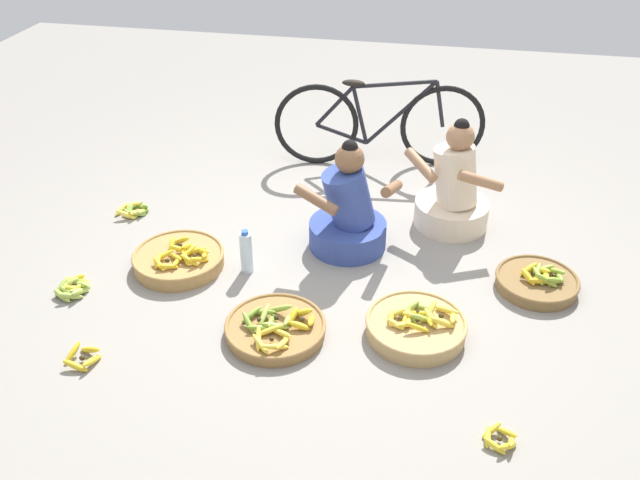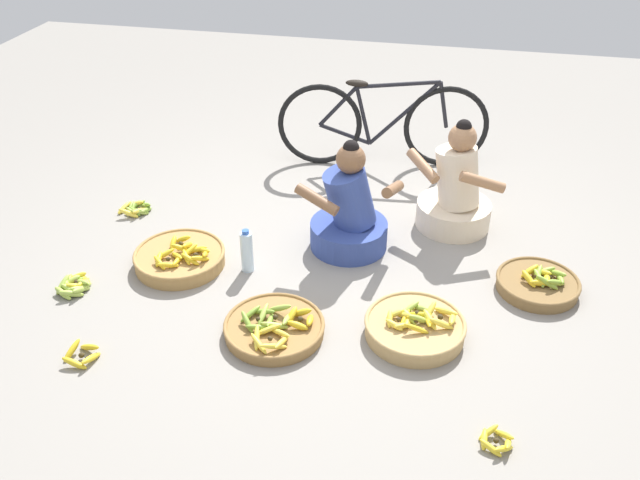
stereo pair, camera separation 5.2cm
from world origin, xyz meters
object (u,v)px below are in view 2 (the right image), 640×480
object	(u,v)px
banana_basket_back_right	(415,327)
loose_bananas_mid_left	(75,285)
vendor_woman_front	(349,215)
vendor_woman_behind	(455,193)
banana_basket_mid_right	(538,283)
loose_bananas_back_center	(137,209)
banana_basket_front_right	(180,257)
loose_bananas_back_left	(496,441)
bicycle_leaning	(382,124)
water_bottle	(247,251)
banana_basket_near_vendor	(274,327)
loose_bananas_front_left	(82,355)

from	to	relation	value
banana_basket_back_right	loose_bananas_mid_left	xyz separation A→B (m)	(-2.10, -0.02, -0.03)
vendor_woman_front	loose_bananas_mid_left	size ratio (longest dim) A/B	2.93
vendor_woman_behind	banana_basket_back_right	xyz separation A→B (m)	(-0.14, -1.24, -0.20)
banana_basket_mid_right	loose_bananas_back_center	size ratio (longest dim) A/B	2.07
banana_basket_back_right	banana_basket_front_right	distance (m)	1.60
banana_basket_front_right	loose_bananas_back_left	size ratio (longest dim) A/B	3.19
banana_basket_back_right	loose_bananas_back_left	world-z (taller)	banana_basket_back_right
banana_basket_back_right	banana_basket_mid_right	bearing A→B (deg)	39.89
loose_bananas_mid_left	bicycle_leaning	bearing A→B (deg)	52.80
loose_bananas_back_center	loose_bananas_back_left	bearing A→B (deg)	-32.40
vendor_woman_front	vendor_woman_behind	size ratio (longest dim) A/B	0.97
banana_basket_mid_right	loose_bananas_back_center	world-z (taller)	banana_basket_mid_right
loose_bananas_back_center	water_bottle	xyz separation A→B (m)	(1.02, -0.53, 0.11)
banana_basket_near_vendor	banana_basket_mid_right	world-z (taller)	same
banana_basket_mid_right	loose_bananas_front_left	distance (m)	2.70
banana_basket_mid_right	loose_bananas_back_center	xyz separation A→B (m)	(-2.83, 0.35, -0.02)
banana_basket_near_vendor	loose_bananas_mid_left	size ratio (longest dim) A/B	2.16
water_bottle	loose_bananas_back_center	bearing A→B (deg)	152.57
loose_bananas_back_left	loose_bananas_back_center	bearing A→B (deg)	147.60
vendor_woman_front	banana_basket_front_right	distance (m)	1.14
bicycle_leaning	banana_basket_mid_right	xyz separation A→B (m)	(1.19, -1.52, -0.31)
vendor_woman_front	water_bottle	distance (m)	0.72
vendor_woman_front	bicycle_leaning	world-z (taller)	vendor_woman_front
loose_bananas_back_left	loose_bananas_mid_left	size ratio (longest dim) A/B	0.70
banana_basket_front_right	loose_bananas_mid_left	xyz separation A→B (m)	(-0.54, -0.38, -0.03)
loose_bananas_mid_left	water_bottle	bearing A→B (deg)	23.27
banana_basket_near_vendor	loose_bananas_back_left	distance (m)	1.34
loose_bananas_mid_left	banana_basket_mid_right	bearing A→B (deg)	12.15
vendor_woman_behind	banana_basket_near_vendor	bearing A→B (deg)	-123.34
banana_basket_back_right	bicycle_leaning	bearing A→B (deg)	103.08
water_bottle	banana_basket_near_vendor	bearing A→B (deg)	-59.34
vendor_woman_front	loose_bananas_back_center	bearing A→B (deg)	175.86
loose_bananas_mid_left	loose_bananas_front_left	bearing A→B (deg)	-57.54
banana_basket_near_vendor	vendor_woman_behind	bearing A→B (deg)	56.66
banana_basket_front_right	water_bottle	distance (m)	0.46
vendor_woman_front	loose_bananas_back_left	world-z (taller)	vendor_woman_front
banana_basket_back_right	banana_basket_front_right	xyz separation A→B (m)	(-1.56, 0.37, -0.00)
loose_bananas_front_left	loose_bananas_back_center	world-z (taller)	same
banana_basket_mid_right	water_bottle	size ratio (longest dim) A/B	1.69
banana_basket_near_vendor	banana_basket_front_right	bearing A→B (deg)	146.11
banana_basket_front_right	vendor_woman_front	bearing A→B (deg)	23.75
banana_basket_front_right	water_bottle	size ratio (longest dim) A/B	1.96
bicycle_leaning	loose_bananas_back_left	xyz separation A→B (m)	(0.94, -2.80, -0.33)
vendor_woman_behind	loose_bananas_back_center	xyz separation A→B (m)	(-2.28, -0.31, -0.23)
banana_basket_back_right	loose_bananas_front_left	size ratio (longest dim) A/B	2.93
loose_bananas_front_left	water_bottle	xyz separation A→B (m)	(0.63, 0.99, 0.11)
water_bottle	banana_basket_back_right	bearing A→B (deg)	-20.11
banana_basket_front_right	loose_bananas_front_left	xyz separation A→B (m)	(-0.18, -0.95, -0.03)
bicycle_leaning	vendor_woman_front	bearing A→B (deg)	-91.74
loose_bananas_front_left	loose_bananas_back_left	bearing A→B (deg)	-3.13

